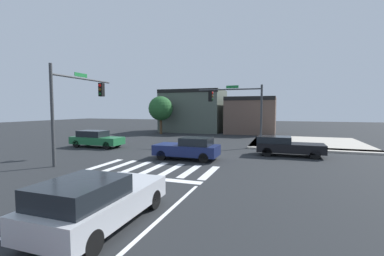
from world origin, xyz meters
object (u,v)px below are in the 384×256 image
car_green (96,139)px  car_navy (189,148)px  traffic_signal_northeast (237,103)px  car_black (286,146)px  traffic_signal_southwest (77,98)px  car_silver (97,201)px  roadside_tree (161,109)px

car_green → car_navy: 9.77m
traffic_signal_northeast → car_black: size_ratio=1.28×
traffic_signal_southwest → car_silver: 11.01m
traffic_signal_southwest → traffic_signal_northeast: (8.47, 9.91, -0.16)m
car_green → car_black: (15.49, 0.95, -0.03)m
traffic_signal_northeast → car_green: 12.67m
traffic_signal_northeast → car_silver: (-1.01, -17.33, -3.07)m
car_navy → roadside_tree: 18.32m
car_green → roadside_tree: roadside_tree is taller
car_green → car_black: bearing=3.5°
traffic_signal_southwest → car_silver: (7.46, -7.42, -3.22)m
car_navy → car_silver: bearing=95.2°
traffic_signal_southwest → roadside_tree: bearing=9.2°
car_green → car_silver: bearing=-50.7°
car_black → roadside_tree: roadside_tree is taller
car_green → car_silver: car_silver is taller
car_green → car_silver: 16.34m
roadside_tree → car_silver: bearing=-67.9°
car_black → car_silver: 14.53m
car_navy → roadside_tree: (-9.47, 15.46, 2.65)m
car_green → car_navy: (9.43, -2.57, -0.00)m
traffic_signal_northeast → car_green: bearing=22.4°
traffic_signal_northeast → traffic_signal_southwest: bearing=49.5°
car_black → car_silver: (-5.13, -13.59, 0.04)m
traffic_signal_southwest → roadside_tree: size_ratio=1.17×
traffic_signal_southwest → car_green: size_ratio=1.29×
car_black → car_silver: size_ratio=1.02×
car_green → car_black: size_ratio=1.02×
car_silver → traffic_signal_northeast: bearing=-3.3°
traffic_signal_northeast → car_black: traffic_signal_northeast is taller
roadside_tree → car_navy: bearing=-58.5°
traffic_signal_southwest → car_silver: size_ratio=1.34×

